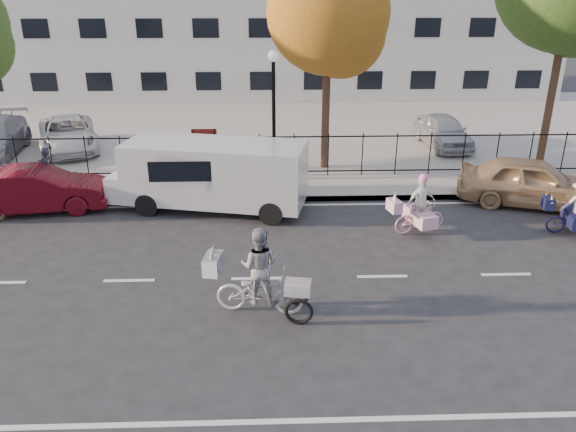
{
  "coord_description": "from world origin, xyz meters",
  "views": [
    {
      "loc": [
        0.35,
        -11.71,
        6.51
      ],
      "look_at": [
        0.79,
        1.2,
        1.1
      ],
      "focal_mm": 35.0,
      "sensor_mm": 36.0,
      "label": 1
    }
  ],
  "objects_px": {
    "bull_bike": "(576,213)",
    "lot_car_b": "(68,134)",
    "red_sedan": "(38,190)",
    "lot_car_d": "(443,131)",
    "lamppost": "(274,94)",
    "zebra_trike": "(260,281)",
    "white_van": "(212,173)",
    "gold_sedan": "(532,182)",
    "unicorn_bike": "(419,212)",
    "pedestrian": "(47,171)"
  },
  "relations": [
    {
      "from": "lamppost",
      "to": "pedestrian",
      "type": "xyz_separation_m",
      "value": [
        -7.26,
        -1.22,
        -2.18
      ]
    },
    {
      "from": "bull_bike",
      "to": "white_van",
      "type": "xyz_separation_m",
      "value": [
        -10.16,
        2.22,
        0.52
      ]
    },
    {
      "from": "lot_car_b",
      "to": "lot_car_d",
      "type": "xyz_separation_m",
      "value": [
        15.36,
        -0.06,
        0.01
      ]
    },
    {
      "from": "lamppost",
      "to": "lot_car_d",
      "type": "height_order",
      "value": "lamppost"
    },
    {
      "from": "zebra_trike",
      "to": "pedestrian",
      "type": "xyz_separation_m",
      "value": [
        -6.86,
        7.02,
        0.19
      ]
    },
    {
      "from": "lot_car_d",
      "to": "white_van",
      "type": "bearing_deg",
      "value": -148.93
    },
    {
      "from": "bull_bike",
      "to": "lot_car_b",
      "type": "relative_size",
      "value": 0.37
    },
    {
      "from": "bull_bike",
      "to": "red_sedan",
      "type": "distance_m",
      "value": 15.61
    },
    {
      "from": "bull_bike",
      "to": "gold_sedan",
      "type": "bearing_deg",
      "value": 18.66
    },
    {
      "from": "lamppost",
      "to": "pedestrian",
      "type": "distance_m",
      "value": 7.68
    },
    {
      "from": "zebra_trike",
      "to": "lot_car_b",
      "type": "distance_m",
      "value": 14.61
    },
    {
      "from": "lamppost",
      "to": "bull_bike",
      "type": "bearing_deg",
      "value": -28.75
    },
    {
      "from": "unicorn_bike",
      "to": "bull_bike",
      "type": "relative_size",
      "value": 1.0
    },
    {
      "from": "red_sedan",
      "to": "lot_car_d",
      "type": "bearing_deg",
      "value": -74.66
    },
    {
      "from": "lamppost",
      "to": "gold_sedan",
      "type": "height_order",
      "value": "lamppost"
    },
    {
      "from": "zebra_trike",
      "to": "lot_car_d",
      "type": "bearing_deg",
      "value": -21.89
    },
    {
      "from": "zebra_trike",
      "to": "lot_car_b",
      "type": "height_order",
      "value": "zebra_trike"
    },
    {
      "from": "unicorn_bike",
      "to": "red_sedan",
      "type": "distance_m",
      "value": 11.34
    },
    {
      "from": "unicorn_bike",
      "to": "pedestrian",
      "type": "relative_size",
      "value": 1.12
    },
    {
      "from": "lot_car_d",
      "to": "lot_car_b",
      "type": "bearing_deg",
      "value": 175.72
    },
    {
      "from": "white_van",
      "to": "lot_car_b",
      "type": "bearing_deg",
      "value": 147.48
    },
    {
      "from": "zebra_trike",
      "to": "bull_bike",
      "type": "distance_m",
      "value": 9.41
    },
    {
      "from": "lamppost",
      "to": "bull_bike",
      "type": "distance_m",
      "value": 9.74
    },
    {
      "from": "gold_sedan",
      "to": "lot_car_b",
      "type": "xyz_separation_m",
      "value": [
        -16.33,
        6.33,
        0.04
      ]
    },
    {
      "from": "unicorn_bike",
      "to": "lot_car_d",
      "type": "relative_size",
      "value": 0.45
    },
    {
      "from": "white_van",
      "to": "pedestrian",
      "type": "xyz_separation_m",
      "value": [
        -5.35,
        1.1,
        -0.22
      ]
    },
    {
      "from": "lamppost",
      "to": "pedestrian",
      "type": "height_order",
      "value": "lamppost"
    },
    {
      "from": "lot_car_b",
      "to": "zebra_trike",
      "type": "bearing_deg",
      "value": -77.4
    },
    {
      "from": "white_van",
      "to": "lot_car_d",
      "type": "distance_m",
      "value": 10.93
    },
    {
      "from": "lamppost",
      "to": "unicorn_bike",
      "type": "height_order",
      "value": "lamppost"
    },
    {
      "from": "pedestrian",
      "to": "lot_car_d",
      "type": "height_order",
      "value": "pedestrian"
    },
    {
      "from": "bull_bike",
      "to": "lot_car_d",
      "type": "xyz_separation_m",
      "value": [
        -1.23,
        8.5,
        0.18
      ]
    },
    {
      "from": "white_van",
      "to": "red_sedan",
      "type": "bearing_deg",
      "value": -168.01
    },
    {
      "from": "unicorn_bike",
      "to": "red_sedan",
      "type": "bearing_deg",
      "value": 65.01
    },
    {
      "from": "lot_car_d",
      "to": "zebra_trike",
      "type": "bearing_deg",
      "value": -125.36
    },
    {
      "from": "zebra_trike",
      "to": "white_van",
      "type": "bearing_deg",
      "value": 23.75
    },
    {
      "from": "zebra_trike",
      "to": "lot_car_b",
      "type": "bearing_deg",
      "value": 42.32
    },
    {
      "from": "unicorn_bike",
      "to": "lot_car_d",
      "type": "bearing_deg",
      "value": -35.09
    },
    {
      "from": "lamppost",
      "to": "zebra_trike",
      "type": "distance_m",
      "value": 8.57
    },
    {
      "from": "zebra_trike",
      "to": "red_sedan",
      "type": "bearing_deg",
      "value": 58.32
    },
    {
      "from": "lamppost",
      "to": "zebra_trike",
      "type": "bearing_deg",
      "value": -92.76
    },
    {
      "from": "bull_bike",
      "to": "red_sedan",
      "type": "height_order",
      "value": "bull_bike"
    },
    {
      "from": "unicorn_bike",
      "to": "red_sedan",
      "type": "height_order",
      "value": "unicorn_bike"
    },
    {
      "from": "white_van",
      "to": "lot_car_b",
      "type": "height_order",
      "value": "white_van"
    },
    {
      "from": "unicorn_bike",
      "to": "bull_bike",
      "type": "height_order",
      "value": "unicorn_bike"
    },
    {
      "from": "lamppost",
      "to": "unicorn_bike",
      "type": "bearing_deg",
      "value": -47.4
    },
    {
      "from": "gold_sedan",
      "to": "lot_car_d",
      "type": "relative_size",
      "value": 1.15
    },
    {
      "from": "bull_bike",
      "to": "lot_car_b",
      "type": "distance_m",
      "value": 18.67
    },
    {
      "from": "lamppost",
      "to": "gold_sedan",
      "type": "xyz_separation_m",
      "value": [
        7.99,
        -2.3,
        -2.36
      ]
    },
    {
      "from": "white_van",
      "to": "pedestrian",
      "type": "distance_m",
      "value": 5.47
    }
  ]
}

